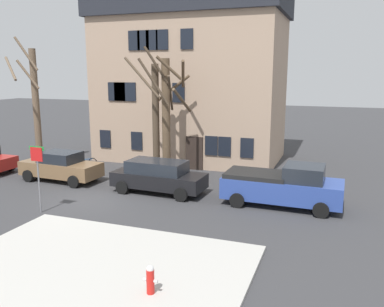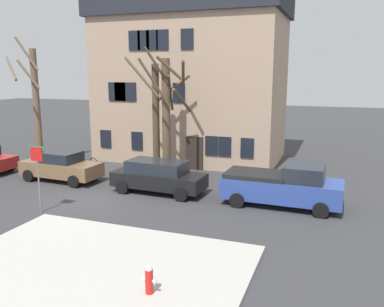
# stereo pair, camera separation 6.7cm
# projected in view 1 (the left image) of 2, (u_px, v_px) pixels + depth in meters

# --- Properties ---
(ground_plane) EXTENTS (120.00, 120.00, 0.00)m
(ground_plane) POSITION_uv_depth(u_px,v_px,m) (89.00, 200.00, 19.39)
(ground_plane) COLOR #38383A
(sidewalk_slab) EXTENTS (9.42, 8.09, 0.12)m
(sidewalk_slab) POSITION_uv_depth(u_px,v_px,m) (82.00, 280.00, 11.85)
(sidewalk_slab) COLOR #B7B5AD
(sidewalk_slab) RESTS_ON ground_plane
(building_main) EXTENTS (12.83, 7.25, 11.06)m
(building_main) POSITION_uv_depth(u_px,v_px,m) (191.00, 79.00, 28.01)
(building_main) COLOR tan
(building_main) RESTS_ON ground_plane
(tree_bare_near) EXTENTS (2.81, 2.18, 8.21)m
(tree_bare_near) POSITION_uv_depth(u_px,v_px,m) (35.00, 103.00, 26.06)
(tree_bare_near) COLOR brown
(tree_bare_near) RESTS_ON ground_plane
(tree_bare_mid) EXTENTS (2.65, 2.66, 7.47)m
(tree_bare_mid) POSITION_uv_depth(u_px,v_px,m) (156.00, 114.00, 23.30)
(tree_bare_mid) COLOR #4C3D2D
(tree_bare_mid) RESTS_ON ground_plane
(tree_bare_far) EXTENTS (2.54, 2.53, 6.94)m
(tree_bare_far) POSITION_uv_depth(u_px,v_px,m) (168.00, 114.00, 23.16)
(tree_bare_far) COLOR brown
(tree_bare_far) RESTS_ON ground_plane
(car_brown_sedan) EXTENTS (4.71, 2.17, 1.67)m
(car_brown_sedan) POSITION_uv_depth(u_px,v_px,m) (61.00, 166.00, 22.68)
(car_brown_sedan) COLOR brown
(car_brown_sedan) RESTS_ON ground_plane
(car_black_wagon) EXTENTS (4.83, 2.15, 1.67)m
(car_black_wagon) POSITION_uv_depth(u_px,v_px,m) (158.00, 176.00, 20.44)
(car_black_wagon) COLOR black
(car_black_wagon) RESTS_ON ground_plane
(pickup_truck_blue) EXTENTS (5.40, 2.35, 1.98)m
(pickup_truck_blue) POSITION_uv_depth(u_px,v_px,m) (283.00, 186.00, 18.42)
(pickup_truck_blue) COLOR #2D4799
(pickup_truck_blue) RESTS_ON ground_plane
(fire_hydrant) EXTENTS (0.42, 0.22, 0.82)m
(fire_hydrant) POSITION_uv_depth(u_px,v_px,m) (150.00, 279.00, 10.93)
(fire_hydrant) COLOR red
(fire_hydrant) RESTS_ON sidewalk_slab
(street_sign_pole) EXTENTS (0.76, 0.07, 2.96)m
(street_sign_pole) POSITION_uv_depth(u_px,v_px,m) (38.00, 167.00, 17.30)
(street_sign_pole) COLOR slate
(street_sign_pole) RESTS_ON ground_plane
(bicycle_leaning) EXTENTS (1.75, 0.13, 1.03)m
(bicycle_leaning) POSITION_uv_depth(u_px,v_px,m) (86.00, 162.00, 25.80)
(bicycle_leaning) COLOR black
(bicycle_leaning) RESTS_ON ground_plane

